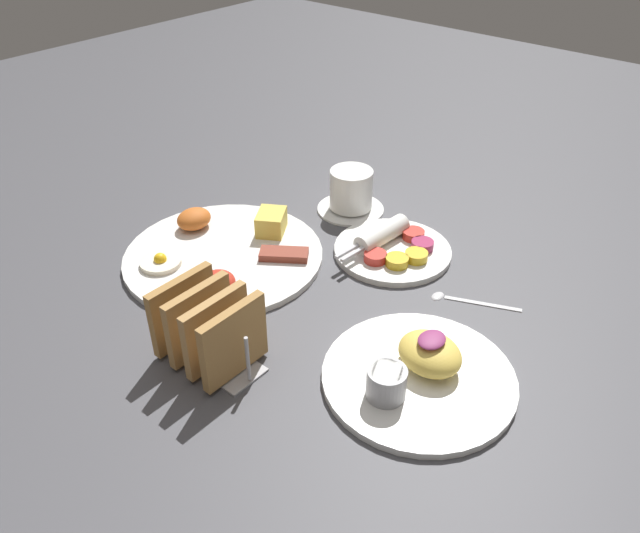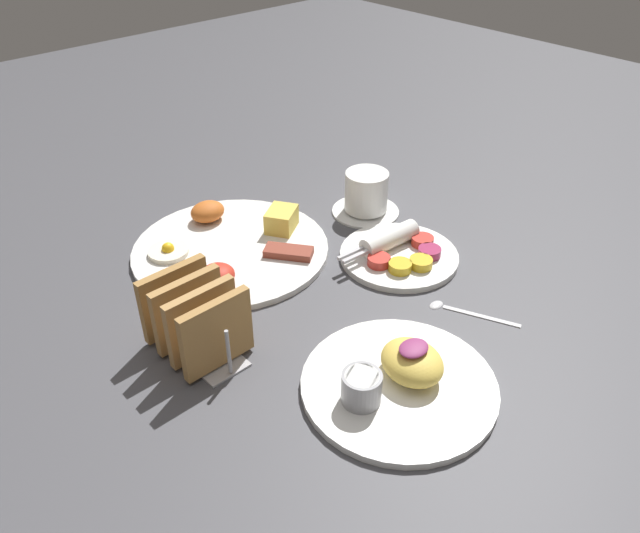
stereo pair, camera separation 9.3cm
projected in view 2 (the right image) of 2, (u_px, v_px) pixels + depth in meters
ground_plane at (307, 316)px, 0.88m from camera, size 3.00×3.00×0.00m
plate_breakfast at (231, 246)px, 1.01m from camera, size 0.32×0.32×0.05m
plate_condiments at (399, 253)px, 0.99m from camera, size 0.19×0.19×0.04m
plate_foreground at (398, 379)px, 0.76m from camera, size 0.24×0.24×0.06m
toast_rack at (196, 319)px, 0.80m from camera, size 0.10×0.15×0.10m
coffee_cup at (366, 195)px, 1.10m from camera, size 0.12×0.12×0.08m
teaspoon at (459, 309)px, 0.89m from camera, size 0.06×0.12×0.01m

